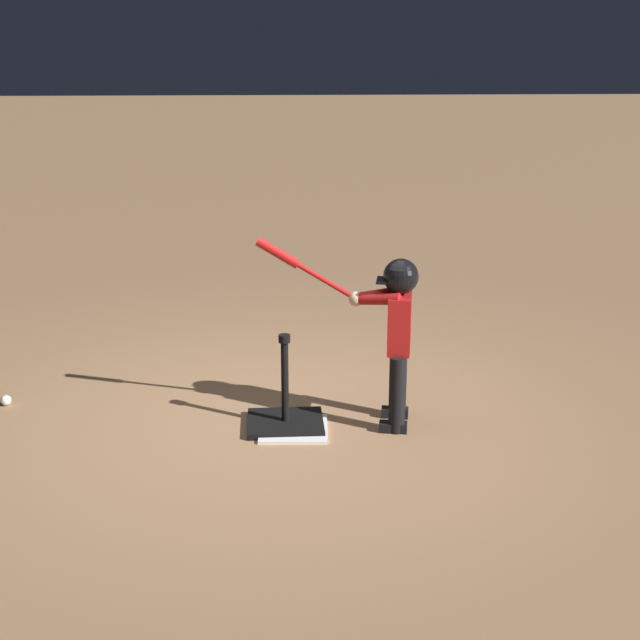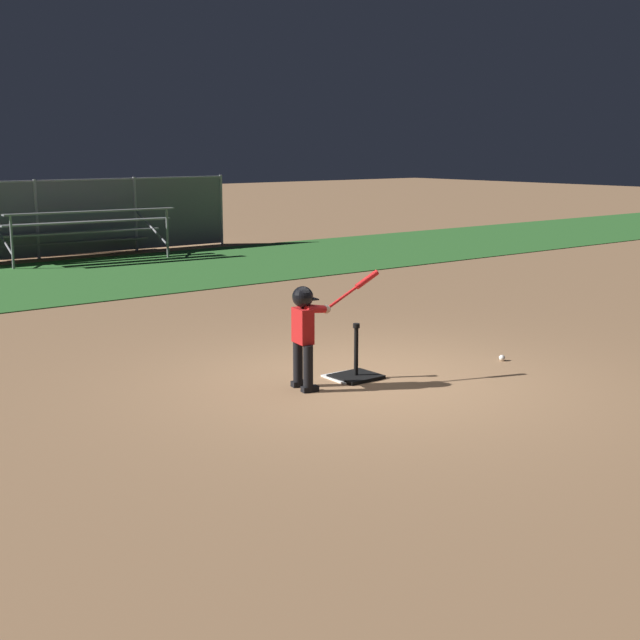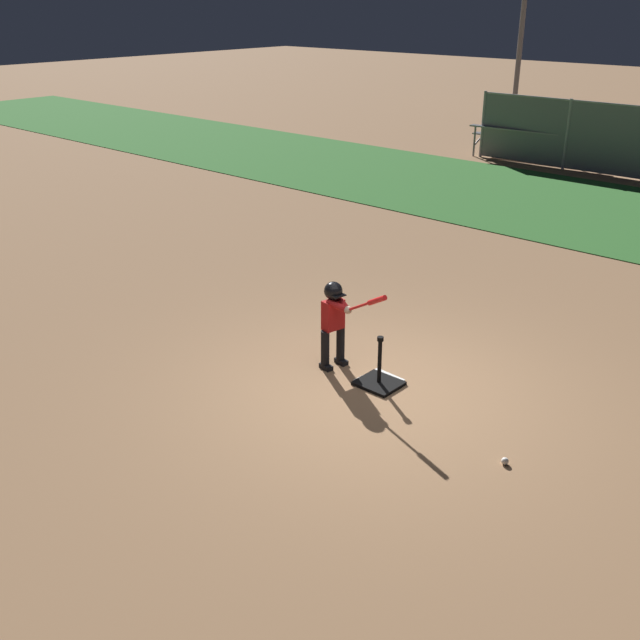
# 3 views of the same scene
# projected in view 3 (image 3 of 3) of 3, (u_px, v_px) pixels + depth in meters

# --- Properties ---
(ground_plane) EXTENTS (90.00, 90.00, 0.00)m
(ground_plane) POSITION_uv_depth(u_px,v_px,m) (377.00, 392.00, 8.73)
(ground_plane) COLOR #99704C
(home_plate) EXTENTS (0.46, 0.46, 0.02)m
(home_plate) POSITION_uv_depth(u_px,v_px,m) (379.00, 380.00, 8.98)
(home_plate) COLOR white
(home_plate) RESTS_ON ground_plane
(batting_tee) EXTENTS (0.50, 0.45, 0.63)m
(batting_tee) POSITION_uv_depth(u_px,v_px,m) (379.00, 380.00, 8.87)
(batting_tee) COLOR black
(batting_tee) RESTS_ON ground_plane
(batter_child) EXTENTS (1.03, 0.39, 1.23)m
(batter_child) POSITION_uv_depth(u_px,v_px,m) (335.00, 314.00, 9.04)
(batter_child) COLOR black
(batter_child) RESTS_ON ground_plane
(baseball) EXTENTS (0.07, 0.07, 0.07)m
(baseball) POSITION_uv_depth(u_px,v_px,m) (505.00, 461.00, 7.38)
(baseball) COLOR white
(baseball) RESTS_ON ground_plane
(bleachers_center) EXTENTS (3.55, 1.90, 0.90)m
(bleachers_center) POSITION_uv_depth(u_px,v_px,m) (537.00, 143.00, 20.90)
(bleachers_center) COLOR gray
(bleachers_center) RESTS_ON ground_plane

